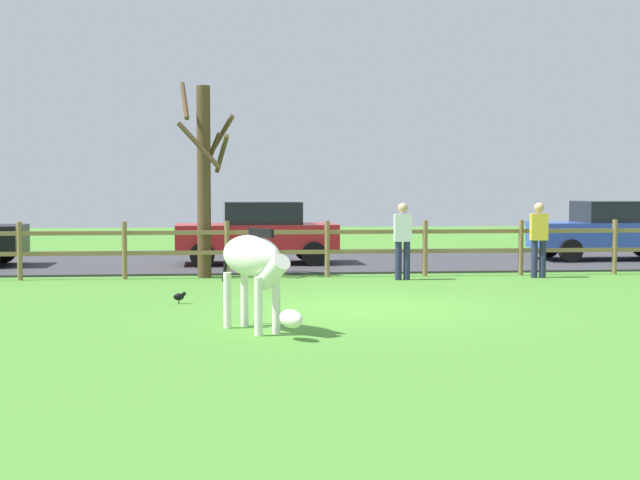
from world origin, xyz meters
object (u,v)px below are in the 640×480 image
object	(u,v)px
visitor_left_of_tree	(539,236)
visitor_right_of_tree	(403,237)
zebra	(255,264)
bare_tree	(204,176)
crow_on_grass	(179,296)
parked_car_blue	(610,230)
parked_car_red	(258,232)

from	to	relation	value
visitor_left_of_tree	visitor_right_of_tree	xyz separation A→B (m)	(-3.04, -0.17, 0.00)
zebra	visitor_left_of_tree	distance (m)	9.15
bare_tree	crow_on_grass	xyz separation A→B (m)	(-0.29, -4.42, -2.10)
crow_on_grass	visitor_left_of_tree	world-z (taller)	visitor_left_of_tree
parked_car_blue	visitor_right_of_tree	distance (m)	7.64
visitor_left_of_tree	zebra	bearing A→B (deg)	-133.72
visitor_left_of_tree	parked_car_blue	bearing A→B (deg)	49.66
bare_tree	parked_car_blue	bearing A→B (deg)	16.66
visitor_left_of_tree	visitor_right_of_tree	world-z (taller)	same
zebra	parked_car_red	bearing A→B (deg)	88.22
visitor_right_of_tree	bare_tree	bearing A→B (deg)	167.00
bare_tree	visitor_right_of_tree	bearing A→B (deg)	-13.00
visitor_left_of_tree	crow_on_grass	bearing A→B (deg)	-154.31
bare_tree	parked_car_red	world-z (taller)	bare_tree
crow_on_grass	parked_car_blue	bearing A→B (deg)	34.87
visitor_right_of_tree	crow_on_grass	bearing A→B (deg)	-142.44
bare_tree	parked_car_red	size ratio (longest dim) A/B	1.05
parked_car_blue	parked_car_red	size ratio (longest dim) A/B	0.99
crow_on_grass	zebra	bearing A→B (deg)	-68.23
visitor_right_of_tree	visitor_left_of_tree	bearing A→B (deg)	3.19
bare_tree	visitor_left_of_tree	bearing A→B (deg)	-6.31
parked_car_blue	parked_car_red	distance (m)	9.39
parked_car_red	visitor_left_of_tree	world-z (taller)	visitor_left_of_tree
bare_tree	zebra	bearing A→B (deg)	-83.00
parked_car_blue	visitor_left_of_tree	world-z (taller)	visitor_left_of_tree
zebra	visitor_left_of_tree	bearing A→B (deg)	46.28
zebra	parked_car_blue	size ratio (longest dim) A/B	0.43
bare_tree	visitor_right_of_tree	distance (m)	4.50
bare_tree	visitor_left_of_tree	distance (m)	7.40
visitor_left_of_tree	bare_tree	bearing A→B (deg)	173.69
zebra	bare_tree	bearing A→B (deg)	97.00
zebra	visitor_left_of_tree	xyz separation A→B (m)	(6.32, 6.61, -0.02)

